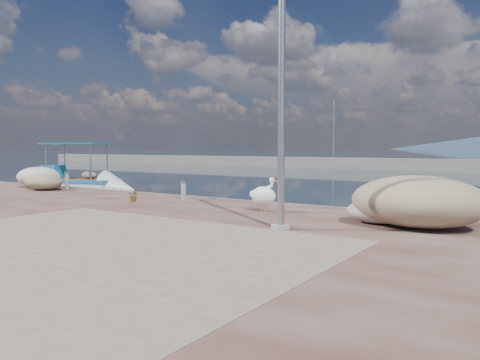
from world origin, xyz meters
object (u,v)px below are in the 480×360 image
boat_left (77,186)px  lamp_post (282,81)px  bollard_near (183,190)px  pelican (264,195)px

boat_left → lamp_post: 18.37m
bollard_near → boat_left: bearing=161.0°
bollard_near → lamp_post: bearing=-29.5°
lamp_post → bollard_near: (-5.66, 3.21, -2.94)m
pelican → lamp_post: bearing=-53.7°
boat_left → pelican: size_ratio=6.44×
boat_left → lamp_post: bearing=-40.5°
boat_left → bollard_near: 11.60m
lamp_post → pelican: bearing=129.0°
pelican → lamp_post: size_ratio=0.15×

